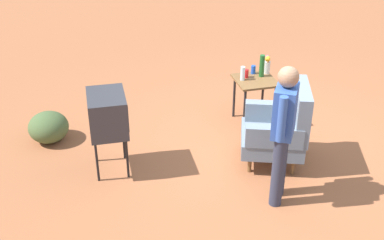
{
  "coord_description": "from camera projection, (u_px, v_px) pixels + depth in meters",
  "views": [
    {
      "loc": [
        5.06,
        -2.34,
        3.58
      ],
      "look_at": [
        -0.07,
        -1.02,
        0.65
      ],
      "focal_mm": 46.74,
      "sensor_mm": 36.0,
      "label": 1
    }
  ],
  "objects": [
    {
      "name": "soda_can_blue",
      "position": [
        253.0,
        70.0,
        7.19
      ],
      "size": [
        0.07,
        0.07,
        0.12
      ],
      "primitive_type": "cylinder",
      "color": "blue",
      "rests_on": "side_table"
    },
    {
      "name": "shrub_far",
      "position": [
        48.0,
        127.0,
        6.79
      ],
      "size": [
        0.54,
        0.54,
        0.42
      ],
      "primitive_type": "ellipsoid",
      "color": "#475B33",
      "rests_on": "ground"
    },
    {
      "name": "tv_on_stand",
      "position": [
        108.0,
        114.0,
        5.92
      ],
      "size": [
        0.61,
        0.47,
        1.03
      ],
      "color": "black",
      "rests_on": "ground"
    },
    {
      "name": "side_table",
      "position": [
        255.0,
        86.0,
        7.09
      ],
      "size": [
        0.56,
        0.56,
        0.68
      ],
      "color": "black",
      "rests_on": "ground"
    },
    {
      "name": "bottle_wine_green",
      "position": [
        262.0,
        66.0,
        7.06
      ],
      "size": [
        0.07,
        0.07,
        0.32
      ],
      "primitive_type": "cylinder",
      "color": "#1E5623",
      "rests_on": "side_table"
    },
    {
      "name": "armchair",
      "position": [
        281.0,
        128.0,
        6.2
      ],
      "size": [
        0.98,
        0.99,
        1.06
      ],
      "color": "brown",
      "rests_on": "ground"
    },
    {
      "name": "ground_plane",
      "position": [
        269.0,
        157.0,
        6.53
      ],
      "size": [
        60.0,
        60.0,
        0.0
      ],
      "primitive_type": "plane",
      "color": "#A05B38"
    },
    {
      "name": "person_standing",
      "position": [
        283.0,
        128.0,
        5.31
      ],
      "size": [
        0.5,
        0.38,
        1.64
      ],
      "color": "#2D3347",
      "rests_on": "ground"
    },
    {
      "name": "soda_can_red",
      "position": [
        246.0,
        73.0,
        7.07
      ],
      "size": [
        0.07,
        0.07,
        0.12
      ],
      "primitive_type": "cylinder",
      "color": "red",
      "rests_on": "side_table"
    },
    {
      "name": "bottle_short_clear",
      "position": [
        243.0,
        73.0,
        6.98
      ],
      "size": [
        0.06,
        0.06,
        0.2
      ],
      "primitive_type": "cylinder",
      "color": "silver",
      "rests_on": "side_table"
    },
    {
      "name": "flower_vase",
      "position": [
        267.0,
        64.0,
        7.16
      ],
      "size": [
        0.14,
        0.1,
        0.27
      ],
      "color": "silver",
      "rests_on": "side_table"
    }
  ]
}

